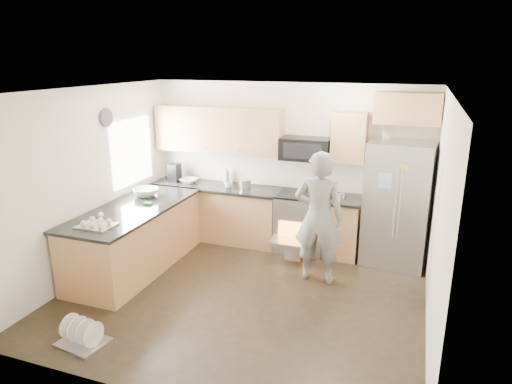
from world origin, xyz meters
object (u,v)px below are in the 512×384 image
at_px(dish_rack, 83,337).
at_px(refrigerator, 398,204).
at_px(stove_range, 302,209).
at_px(person, 319,218).

bearing_deg(dish_rack, refrigerator, 47.33).
distance_m(stove_range, refrigerator, 1.44).
distance_m(refrigerator, person, 1.34).
relative_size(stove_range, person, 0.99).
bearing_deg(person, dish_rack, 45.99).
bearing_deg(stove_range, refrigerator, 0.30).
height_order(stove_range, dish_rack, stove_range).
bearing_deg(stove_range, dish_rack, -115.97).
xyz_separation_m(stove_range, person, (0.46, -0.93, 0.23)).
bearing_deg(person, refrigerator, -138.34).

